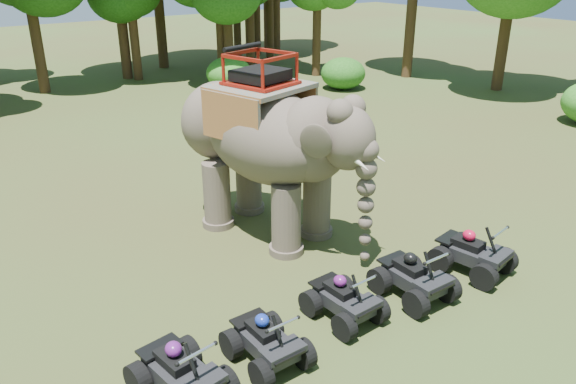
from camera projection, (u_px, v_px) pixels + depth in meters
name	position (u px, v px, depth m)	size (l,w,h in m)	color
ground	(319.00, 287.00, 12.50)	(110.00, 110.00, 0.00)	#47381E
elephant	(265.00, 145.00, 14.16)	(2.50, 5.69, 4.78)	brown
atv_0	(180.00, 366.00, 9.21)	(1.23, 1.68, 1.25)	black
atv_1	(267.00, 335.00, 10.03)	(1.13, 1.55, 1.15)	black
atv_2	(344.00, 294.00, 11.24)	(1.13, 1.55, 1.15)	black
atv_3	(414.00, 272.00, 11.94)	(1.21, 1.66, 1.23)	black
atv_4	(474.00, 248.00, 12.89)	(1.23, 1.69, 1.25)	black
tree_0	(32.00, 12.00, 28.16)	(5.72, 5.72, 8.18)	#195114
tree_1	(132.00, 16.00, 31.36)	(4.98, 4.98, 7.12)	#195114
tree_2	(227.00, 13.00, 30.86)	(5.27, 5.27, 7.53)	#195114
tree_3	(317.00, 19.00, 32.59)	(4.59, 4.59, 6.56)	#195114
tree_28	(220.00, 2.00, 30.95)	(6.03, 6.03, 8.62)	#195114
tree_31	(269.00, 0.00, 37.33)	(5.44, 5.44, 7.78)	#195114
tree_35	(267.00, 0.00, 41.54)	(4.97, 4.97, 7.10)	#195114
tree_36	(236.00, 4.00, 37.47)	(5.14, 5.14, 7.34)	#195114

